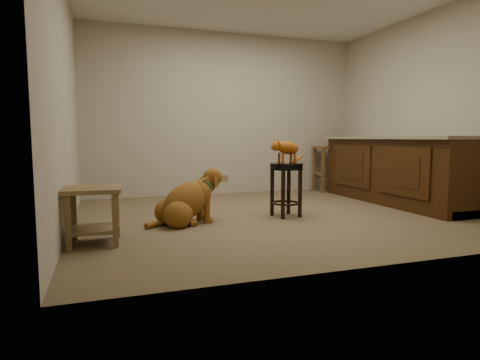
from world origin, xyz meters
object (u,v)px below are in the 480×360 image
object	(u,v)px
side_table	(93,207)
tabby_kitten	(286,148)
wood_stool	(328,168)
padded_stool	(286,179)
golden_retriever	(187,202)

from	to	relation	value
side_table	tabby_kitten	size ratio (longest dim) A/B	1.05
side_table	tabby_kitten	bearing A→B (deg)	15.39
wood_stool	padded_stool	bearing A→B (deg)	-132.09
wood_stool	tabby_kitten	size ratio (longest dim) A/B	1.61
tabby_kitten	padded_stool	bearing A→B (deg)	-5.72
padded_stool	side_table	xyz separation A→B (m)	(-2.10, -0.58, -0.12)
wood_stool	golden_retriever	distance (m)	3.37
golden_retriever	tabby_kitten	world-z (taller)	tabby_kitten
side_table	golden_retriever	xyz separation A→B (m)	(0.92, 0.54, -0.09)
padded_stool	golden_retriever	size ratio (longest dim) A/B	0.65
padded_stool	wood_stool	distance (m)	2.44
side_table	tabby_kitten	xyz separation A→B (m)	(2.09, 0.57, 0.47)
tabby_kitten	side_table	bearing A→B (deg)	-173.10
golden_retriever	tabby_kitten	bearing A→B (deg)	-13.75
padded_stool	golden_retriever	world-z (taller)	padded_stool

